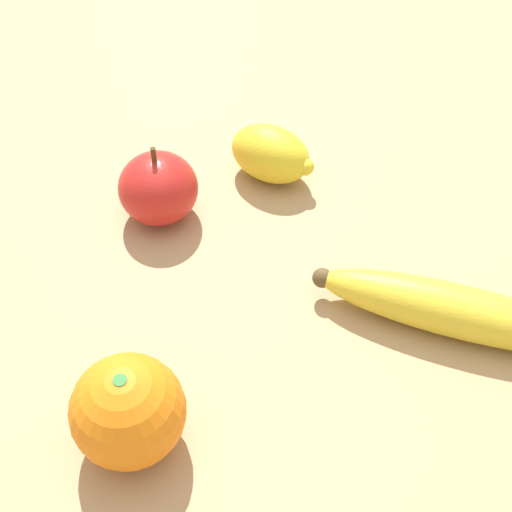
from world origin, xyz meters
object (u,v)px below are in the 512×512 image
Objects in this scene: orange at (128,411)px; banana at (462,312)px; lemon at (271,154)px; apple at (158,188)px.

banana is at bearing -51.07° from orange.
lemon is (0.28, -0.01, -0.01)m from orange.
orange is 0.88× the size of lemon.
orange reaches higher than banana.
apple is 0.11m from lemon.
banana is 3.11× the size of apple.
orange is 0.22m from apple.
banana is at bearing -123.80° from lemon.
lemon reaches higher than banana.
banana is 0.22m from lemon.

